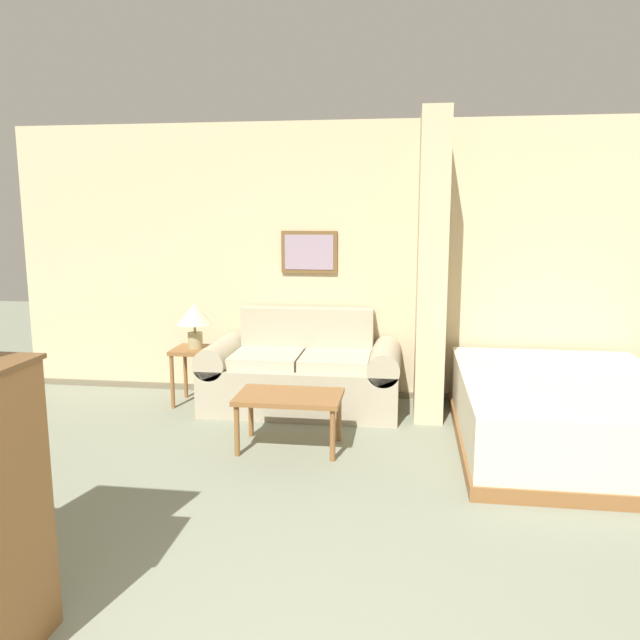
% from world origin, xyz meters
% --- Properties ---
extents(wall_back, '(6.64, 0.16, 2.60)m').
position_xyz_m(wall_back, '(-0.00, 4.44, 1.29)').
color(wall_back, '#CCB78E').
rests_on(wall_back, ground_plane).
extents(wall_partition_pillar, '(0.24, 0.76, 2.60)m').
position_xyz_m(wall_partition_pillar, '(0.73, 4.00, 1.30)').
color(wall_partition_pillar, '#CCB78E').
rests_on(wall_partition_pillar, ground_plane).
extents(couch, '(1.77, 0.84, 0.88)m').
position_xyz_m(couch, '(-0.40, 3.95, 0.32)').
color(couch, tan).
rests_on(couch, ground_plane).
extents(coffee_table, '(0.79, 0.49, 0.42)m').
position_xyz_m(coffee_table, '(-0.33, 2.95, 0.37)').
color(coffee_table, brown).
rests_on(coffee_table, ground_plane).
extents(side_table, '(0.40, 0.40, 0.53)m').
position_xyz_m(side_table, '(-1.40, 3.93, 0.43)').
color(side_table, brown).
rests_on(side_table, ground_plane).
extents(table_lamp, '(0.33, 0.33, 0.42)m').
position_xyz_m(table_lamp, '(-1.40, 3.93, 0.82)').
color(table_lamp, tan).
rests_on(table_lamp, side_table).
extents(bed, '(1.59, 2.11, 0.53)m').
position_xyz_m(bed, '(1.73, 3.29, 0.27)').
color(bed, brown).
rests_on(bed, ground_plane).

